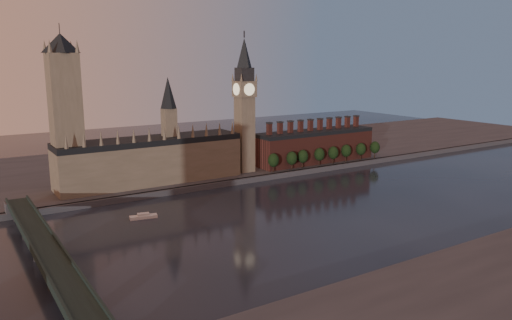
{
  "coord_description": "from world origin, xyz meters",
  "views": [
    {
      "loc": [
        -188.21,
        -216.78,
        89.93
      ],
      "look_at": [
        -14.67,
        55.0,
        24.89
      ],
      "focal_mm": 35.0,
      "sensor_mm": 36.0,
      "label": 1
    }
  ],
  "objects_px": {
    "victoria_tower": "(65,109)",
    "big_ben": "(244,104)",
    "westminster_bridge": "(50,258)",
    "river_boat": "(143,216)"
  },
  "relations": [
    {
      "from": "westminster_bridge",
      "to": "victoria_tower",
      "type": "bearing_deg",
      "value": 73.44
    },
    {
      "from": "westminster_bridge",
      "to": "big_ben",
      "type": "bearing_deg",
      "value": 34.33
    },
    {
      "from": "westminster_bridge",
      "to": "river_boat",
      "type": "height_order",
      "value": "westminster_bridge"
    },
    {
      "from": "victoria_tower",
      "to": "big_ben",
      "type": "distance_m",
      "value": 130.12
    },
    {
      "from": "big_ben",
      "to": "river_boat",
      "type": "distance_m",
      "value": 132.83
    },
    {
      "from": "westminster_bridge",
      "to": "river_boat",
      "type": "relative_size",
      "value": 12.41
    },
    {
      "from": "victoria_tower",
      "to": "big_ben",
      "type": "bearing_deg",
      "value": -2.2
    },
    {
      "from": "victoria_tower",
      "to": "westminster_bridge",
      "type": "height_order",
      "value": "victoria_tower"
    },
    {
      "from": "river_boat",
      "to": "victoria_tower",
      "type": "bearing_deg",
      "value": 122.99
    },
    {
      "from": "victoria_tower",
      "to": "big_ben",
      "type": "height_order",
      "value": "victoria_tower"
    }
  ]
}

